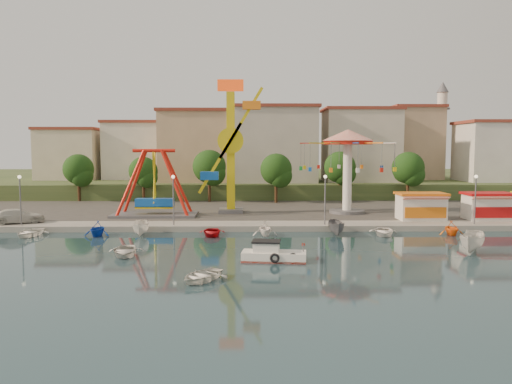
{
  "coord_description": "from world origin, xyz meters",
  "views": [
    {
      "loc": [
        -0.09,
        -39.27,
        8.71
      ],
      "look_at": [
        0.71,
        14.0,
        4.0
      ],
      "focal_mm": 35.0,
      "sensor_mm": 36.0,
      "label": 1
    }
  ],
  "objects_px": {
    "rowboat_a": "(125,251)",
    "skiff": "(473,242)",
    "van": "(18,216)",
    "wave_swinger": "(348,152)",
    "cabin_motorboat": "(272,255)",
    "kamikaze_tower": "(233,149)",
    "pirate_ship_ride": "(155,184)"
  },
  "relations": [
    {
      "from": "kamikaze_tower",
      "to": "cabin_motorboat",
      "type": "distance_m",
      "value": 25.73
    },
    {
      "from": "van",
      "to": "pirate_ship_ride",
      "type": "bearing_deg",
      "value": -91.54
    },
    {
      "from": "kamikaze_tower",
      "to": "cabin_motorboat",
      "type": "xyz_separation_m",
      "value": [
        3.77,
        -24.14,
        -8.07
      ]
    },
    {
      "from": "rowboat_a",
      "to": "skiff",
      "type": "xyz_separation_m",
      "value": [
        28.69,
        0.71,
        0.49
      ]
    },
    {
      "from": "skiff",
      "to": "wave_swinger",
      "type": "bearing_deg",
      "value": 140.23
    },
    {
      "from": "pirate_ship_ride",
      "to": "rowboat_a",
      "type": "bearing_deg",
      "value": -86.52
    },
    {
      "from": "van",
      "to": "skiff",
      "type": "bearing_deg",
      "value": -130.53
    },
    {
      "from": "rowboat_a",
      "to": "skiff",
      "type": "bearing_deg",
      "value": -7.64
    },
    {
      "from": "wave_swinger",
      "to": "cabin_motorboat",
      "type": "relative_size",
      "value": 2.27
    },
    {
      "from": "skiff",
      "to": "van",
      "type": "bearing_deg",
      "value": -163.47
    },
    {
      "from": "skiff",
      "to": "pirate_ship_ride",
      "type": "bearing_deg",
      "value": -178.82
    },
    {
      "from": "pirate_ship_ride",
      "to": "cabin_motorboat",
      "type": "height_order",
      "value": "pirate_ship_ride"
    },
    {
      "from": "pirate_ship_ride",
      "to": "kamikaze_tower",
      "type": "relative_size",
      "value": 0.61
    },
    {
      "from": "kamikaze_tower",
      "to": "wave_swinger",
      "type": "xyz_separation_m",
      "value": [
        14.21,
        -0.42,
        -0.34
      ]
    },
    {
      "from": "kamikaze_tower",
      "to": "skiff",
      "type": "height_order",
      "value": "kamikaze_tower"
    },
    {
      "from": "wave_swinger",
      "to": "rowboat_a",
      "type": "xyz_separation_m",
      "value": [
        -22.31,
        -21.67,
        -7.79
      ]
    },
    {
      "from": "cabin_motorboat",
      "to": "kamikaze_tower",
      "type": "bearing_deg",
      "value": 105.65
    },
    {
      "from": "kamikaze_tower",
      "to": "rowboat_a",
      "type": "height_order",
      "value": "kamikaze_tower"
    },
    {
      "from": "kamikaze_tower",
      "to": "van",
      "type": "xyz_separation_m",
      "value": [
        -23.02,
        -8.24,
        -7.16
      ]
    },
    {
      "from": "cabin_motorboat",
      "to": "rowboat_a",
      "type": "height_order",
      "value": "cabin_motorboat"
    },
    {
      "from": "pirate_ship_ride",
      "to": "skiff",
      "type": "xyz_separation_m",
      "value": [
        29.87,
        -18.75,
        -3.49
      ]
    },
    {
      "from": "kamikaze_tower",
      "to": "van",
      "type": "bearing_deg",
      "value": -160.3
    },
    {
      "from": "pirate_ship_ride",
      "to": "van",
      "type": "bearing_deg",
      "value": -157.77
    },
    {
      "from": "wave_swinger",
      "to": "cabin_motorboat",
      "type": "xyz_separation_m",
      "value": [
        -10.44,
        -23.71,
        -7.73
      ]
    },
    {
      "from": "cabin_motorboat",
      "to": "skiff",
      "type": "height_order",
      "value": "skiff"
    },
    {
      "from": "pirate_ship_ride",
      "to": "skiff",
      "type": "height_order",
      "value": "pirate_ship_ride"
    },
    {
      "from": "wave_swinger",
      "to": "cabin_motorboat",
      "type": "distance_m",
      "value": 27.04
    },
    {
      "from": "wave_swinger",
      "to": "skiff",
      "type": "bearing_deg",
      "value": -73.06
    },
    {
      "from": "kamikaze_tower",
      "to": "skiff",
      "type": "distance_m",
      "value": 30.65
    },
    {
      "from": "wave_swinger",
      "to": "van",
      "type": "height_order",
      "value": "wave_swinger"
    },
    {
      "from": "van",
      "to": "wave_swinger",
      "type": "bearing_deg",
      "value": -101.91
    },
    {
      "from": "cabin_motorboat",
      "to": "rowboat_a",
      "type": "relative_size",
      "value": 1.3
    }
  ]
}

